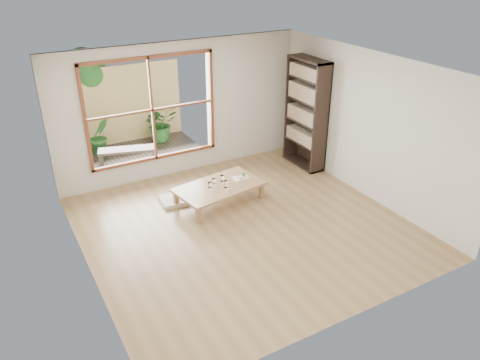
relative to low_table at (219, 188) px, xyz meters
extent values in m
plane|color=#9F7D4F|center=(-0.01, -0.91, -0.30)|extent=(5.00, 5.00, 0.00)
cube|color=#A57750|center=(0.00, 0.00, 0.02)|extent=(1.65, 1.10, 0.05)
cube|color=#A57750|center=(-0.62, -0.46, -0.15)|extent=(0.09, 0.09, 0.29)
cube|color=#A57750|center=(-0.74, 0.24, -0.15)|extent=(0.09, 0.09, 0.29)
cube|color=#A57750|center=(0.74, -0.24, -0.15)|extent=(0.09, 0.09, 0.29)
cube|color=#A57750|center=(0.62, 0.46, -0.15)|extent=(0.09, 0.09, 0.29)
cube|color=beige|center=(-0.71, 0.42, -0.26)|extent=(0.53, 0.53, 0.07)
cube|color=black|center=(2.29, 0.60, 0.81)|extent=(0.35, 1.00, 2.22)
cylinder|color=silver|center=(0.06, -0.12, 0.11)|extent=(0.07, 0.07, 0.13)
cylinder|color=silver|center=(0.13, 0.14, 0.09)|extent=(0.08, 0.08, 0.11)
cylinder|color=silver|center=(-0.05, 0.12, 0.09)|extent=(0.07, 0.07, 0.09)
cylinder|color=silver|center=(-0.17, 0.03, 0.09)|extent=(0.07, 0.07, 0.09)
cube|color=white|center=(0.48, 0.05, 0.05)|extent=(0.29, 0.22, 0.02)
sphere|color=#47772F|center=(0.55, 0.09, 0.09)|extent=(0.07, 0.07, 0.07)
cube|color=orange|center=(0.45, 0.01, 0.07)|extent=(0.05, 0.04, 0.02)
cube|color=beige|center=(0.41, 0.08, 0.07)|extent=(0.06, 0.05, 0.02)
cylinder|color=silver|center=(0.51, -0.01, 0.06)|extent=(0.16, 0.03, 0.01)
cube|color=#382F29|center=(-0.61, 2.65, -0.30)|extent=(2.80, 2.00, 0.05)
cube|color=black|center=(-0.96, 2.31, 0.07)|extent=(1.21, 0.66, 0.05)
cube|color=black|center=(-1.51, 2.35, -0.11)|extent=(0.07, 0.07, 0.32)
cube|color=black|center=(-1.44, 2.59, -0.11)|extent=(0.07, 0.07, 0.32)
cube|color=black|center=(-0.48, 2.03, -0.11)|extent=(0.07, 0.07, 0.32)
cube|color=black|center=(-0.40, 2.28, -0.11)|extent=(0.07, 0.07, 0.32)
cube|color=tan|center=(-0.61, 3.65, 0.60)|extent=(2.80, 0.06, 1.80)
imported|color=#2A6023|center=(0.15, 3.28, 0.15)|extent=(0.77, 0.67, 0.84)
imported|color=#2A6023|center=(-1.29, 3.15, 0.16)|extent=(0.55, 0.49, 0.85)
cylinder|color=#4C3D2D|center=(-1.31, 3.95, 0.50)|extent=(0.14, 0.14, 1.60)
sphere|color=#2A6023|center=(-1.19, 3.95, 1.35)|extent=(0.84, 0.84, 0.84)
sphere|color=#2A6023|center=(-1.46, 4.03, 1.15)|extent=(0.70, 0.70, 0.70)
sphere|color=#2A6023|center=(-1.28, 3.85, 1.60)|extent=(0.64, 0.64, 0.64)
camera|label=1|loc=(-3.29, -6.59, 3.86)|focal=35.00mm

